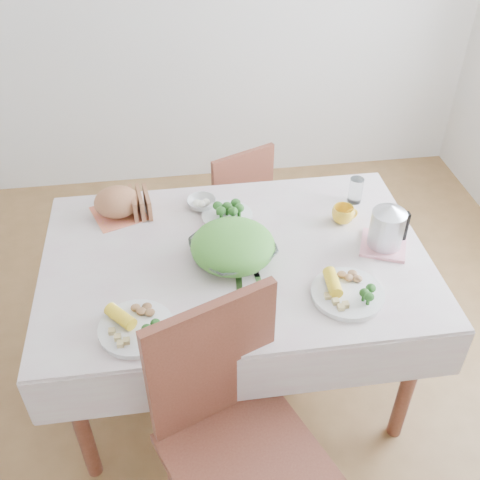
{
  "coord_description": "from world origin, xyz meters",
  "views": [
    {
      "loc": [
        -0.22,
        -1.65,
        2.2
      ],
      "look_at": [
        0.02,
        0.02,
        0.82
      ],
      "focal_mm": 42.0,
      "sensor_mm": 36.0,
      "label": 1
    }
  ],
  "objects": [
    {
      "name": "glass_tumbler",
      "position": [
        0.57,
        0.29,
        0.83
      ],
      "size": [
        0.07,
        0.07,
        0.12
      ],
      "primitive_type": "cylinder",
      "rotation": [
        0.0,
        0.0,
        0.12
      ],
      "color": "white",
      "rests_on": "tablecloth"
    },
    {
      "name": "chair_far",
      "position": [
        0.06,
        0.84,
        0.46
      ],
      "size": [
        0.48,
        0.48,
        0.81
      ],
      "primitive_type": "cube",
      "rotation": [
        0.0,
        0.0,
        3.55
      ],
      "color": "brown",
      "rests_on": "floor"
    },
    {
      "name": "floor",
      "position": [
        0.0,
        0.0,
        0.0
      ],
      "size": [
        3.6,
        3.6,
        0.0
      ],
      "primitive_type": "plane",
      "color": "brown",
      "rests_on": "ground"
    },
    {
      "name": "salad_bowl",
      "position": [
        -0.01,
        -0.02,
        0.8
      ],
      "size": [
        0.4,
        0.4,
        0.08
      ],
      "primitive_type": "imported",
      "rotation": [
        0.0,
        0.0,
        0.42
      ],
      "color": "white",
      "rests_on": "tablecloth"
    },
    {
      "name": "fork_left",
      "position": [
        0.07,
        -0.2,
        0.76
      ],
      "size": [
        0.03,
        0.18,
        0.0
      ],
      "primitive_type": "cube",
      "rotation": [
        0.0,
        0.0,
        0.04
      ],
      "color": "silver",
      "rests_on": "tablecloth"
    },
    {
      "name": "dinner_plate_left",
      "position": [
        -0.38,
        -0.34,
        0.77
      ],
      "size": [
        0.33,
        0.33,
        0.02
      ],
      "primitive_type": "cylinder",
      "rotation": [
        0.0,
        0.0,
        0.37
      ],
      "color": "white",
      "rests_on": "tablecloth"
    },
    {
      "name": "yellow_mug",
      "position": [
        0.47,
        0.15,
        0.8
      ],
      "size": [
        0.1,
        0.1,
        0.07
      ],
      "primitive_type": "imported",
      "rotation": [
        0.0,
        0.0,
        0.02
      ],
      "color": "yellow",
      "rests_on": "tablecloth"
    },
    {
      "name": "broccoli_plate",
      "position": [
        -0.0,
        0.24,
        0.77
      ],
      "size": [
        0.28,
        0.28,
        0.02
      ],
      "primitive_type": "cylinder",
      "rotation": [
        0.0,
        0.0,
        -0.37
      ],
      "color": "beige",
      "rests_on": "tablecloth"
    },
    {
      "name": "fruit_bowl",
      "position": [
        -0.1,
        0.34,
        0.78
      ],
      "size": [
        0.14,
        0.14,
        0.04
      ],
      "primitive_type": "imported",
      "rotation": [
        0.0,
        0.0,
        0.15
      ],
      "color": "white",
      "rests_on": "tablecloth"
    },
    {
      "name": "electric_kettle",
      "position": [
        0.59,
        -0.03,
        0.88
      ],
      "size": [
        0.15,
        0.15,
        0.19
      ],
      "primitive_type": "cylinder",
      "rotation": [
        0.0,
        0.0,
        0.17
      ],
      "color": "#B2B5BA",
      "rests_on": "pink_tray"
    },
    {
      "name": "fork_right",
      "position": [
        -0.01,
        -0.13,
        0.76
      ],
      "size": [
        0.04,
        0.2,
        0.0
      ],
      "primitive_type": "cube",
      "rotation": [
        0.0,
        0.0,
        -0.1
      ],
      "color": "silver",
      "rests_on": "tablecloth"
    },
    {
      "name": "dining_table",
      "position": [
        0.0,
        0.0,
        0.38
      ],
      "size": [
        1.4,
        0.9,
        0.75
      ],
      "primitive_type": "cube",
      "color": "brown",
      "rests_on": "floor"
    },
    {
      "name": "bread_loaf",
      "position": [
        -0.46,
        0.34,
        0.82
      ],
      "size": [
        0.2,
        0.19,
        0.12
      ],
      "primitive_type": "ellipsoid",
      "rotation": [
        0.0,
        0.0,
        0.01
      ],
      "color": "#905938",
      "rests_on": "napkin"
    },
    {
      "name": "tablecloth",
      "position": [
        0.0,
        0.0,
        0.76
      ],
      "size": [
        1.5,
        1.0,
        0.01
      ],
      "primitive_type": "cube",
      "color": "beige",
      "rests_on": "dining_table"
    },
    {
      "name": "dinner_plate_right",
      "position": [
        0.37,
        -0.28,
        0.77
      ],
      "size": [
        0.35,
        0.35,
        0.02
      ],
      "primitive_type": "cylinder",
      "rotation": [
        0.0,
        0.0,
        -0.38
      ],
      "color": "white",
      "rests_on": "tablecloth"
    },
    {
      "name": "napkin",
      "position": [
        -0.46,
        0.34,
        0.76
      ],
      "size": [
        0.26,
        0.26,
        0.0
      ],
      "primitive_type": "cube",
      "rotation": [
        0.0,
        0.0,
        0.35
      ],
      "color": "#E0714F",
      "rests_on": "tablecloth"
    },
    {
      "name": "chair_near",
      "position": [
        -0.06,
        -0.72,
        0.46
      ],
      "size": [
        0.61,
        0.61,
        1.03
      ],
      "primitive_type": "cube",
      "rotation": [
        0.0,
        0.0,
        0.39
      ],
      "color": "brown",
      "rests_on": "floor"
    },
    {
      "name": "pink_tray",
      "position": [
        0.59,
        -0.03,
        0.77
      ],
      "size": [
        0.23,
        0.23,
        0.01
      ],
      "primitive_type": "cube",
      "rotation": [
        0.0,
        0.0,
        -0.4
      ],
      "color": "pink",
      "rests_on": "tablecloth"
    }
  ]
}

